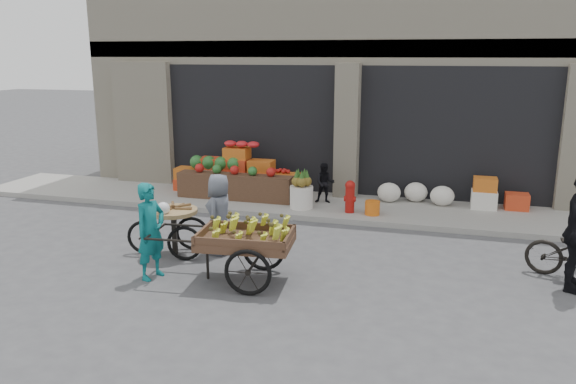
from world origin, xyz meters
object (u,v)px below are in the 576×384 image
(banana_cart, at_px, (242,236))
(vendor_woman, at_px, (151,231))
(seated_person, at_px, (325,183))
(tricycle_cart, at_px, (174,224))
(pineapple_bin, at_px, (301,197))
(orange_bucket, at_px, (372,208))
(fire_hydrant, at_px, (350,195))
(vendor_grey, at_px, (219,214))

(banana_cart, relative_size, vendor_woman, 1.62)
(seated_person, relative_size, tricycle_cart, 0.64)
(pineapple_bin, relative_size, seated_person, 0.56)
(vendor_woman, bearing_deg, orange_bucket, -19.62)
(fire_hydrant, relative_size, tricycle_cart, 0.49)
(orange_bucket, height_order, vendor_grey, vendor_grey)
(pineapple_bin, relative_size, tricycle_cart, 0.36)
(pineapple_bin, xyz_separation_m, banana_cart, (0.10, -4.02, 0.37))
(fire_hydrant, distance_m, banana_cart, 4.10)
(pineapple_bin, xyz_separation_m, tricycle_cart, (-1.50, -3.21, 0.20))
(pineapple_bin, height_order, fire_hydrant, fire_hydrant)
(seated_person, bearing_deg, vendor_woman, -119.74)
(seated_person, distance_m, banana_cart, 4.63)
(banana_cart, distance_m, vendor_grey, 1.41)
(seated_person, relative_size, banana_cart, 0.37)
(tricycle_cart, bearing_deg, vendor_woman, -93.77)
(vendor_woman, bearing_deg, seated_person, -4.07)
(pineapple_bin, relative_size, vendor_grey, 0.36)
(orange_bucket, xyz_separation_m, seated_person, (-1.20, 0.70, 0.31))
(vendor_woman, bearing_deg, vendor_grey, -7.54)
(orange_bucket, bearing_deg, fire_hydrant, 174.29)
(vendor_woman, distance_m, vendor_grey, 1.49)
(seated_person, bearing_deg, fire_hydrant, -52.88)
(pineapple_bin, xyz_separation_m, orange_bucket, (1.60, -0.10, -0.10))
(seated_person, bearing_deg, tricycle_cart, -126.50)
(banana_cart, bearing_deg, orange_bucket, 63.56)
(pineapple_bin, relative_size, banana_cart, 0.21)
(tricycle_cart, bearing_deg, vendor_grey, 11.23)
(pineapple_bin, distance_m, vendor_woman, 4.49)
(pineapple_bin, distance_m, fire_hydrant, 1.11)
(seated_person, xyz_separation_m, tricycle_cart, (-1.90, -3.81, -0.02))
(banana_cart, xyz_separation_m, tricycle_cart, (-1.60, 0.81, -0.18))
(tricycle_cart, bearing_deg, banana_cart, -38.93)
(seated_person, bearing_deg, orange_bucket, -40.26)
(orange_bucket, distance_m, vendor_woman, 5.12)
(pineapple_bin, distance_m, vendor_grey, 3.01)
(banana_cart, bearing_deg, vendor_grey, 121.66)
(fire_hydrant, bearing_deg, vendor_woman, -120.14)
(fire_hydrant, xyz_separation_m, vendor_grey, (-1.86, -2.84, 0.22))
(tricycle_cart, bearing_deg, orange_bucket, 33.00)
(banana_cart, height_order, tricycle_cart, banana_cart)
(banana_cart, bearing_deg, vendor_woman, -175.84)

